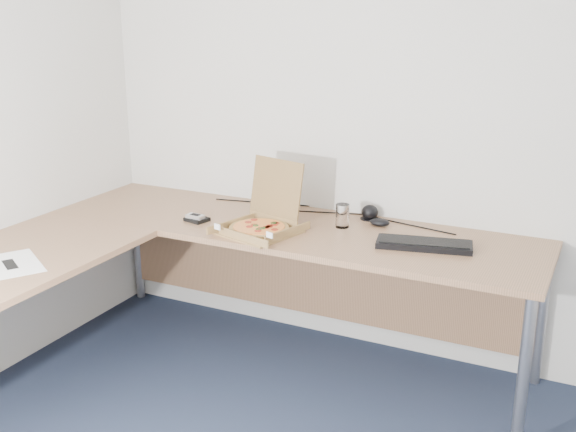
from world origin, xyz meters
The scene contains 11 objects.
room_shell centered at (0.00, 0.00, 1.25)m, with size 3.50×3.50×2.50m, color silver, non-canonical shape.
desk centered at (-0.82, 0.97, 0.70)m, with size 2.50×2.20×0.73m.
pizza_box centered at (-0.58, 1.25, 0.77)m, with size 0.32×0.37×0.33m.
drinking_glass centered at (-0.25, 1.49, 0.79)m, with size 0.07×0.07×0.12m, color white.
keyboard centered at (0.19, 1.38, 0.74)m, with size 0.43×0.15×0.03m, color black.
mouse centered at (-0.09, 1.59, 0.75)m, with size 0.10×0.07×0.04m, color black.
wallet centered at (-0.96, 1.26, 0.74)m, with size 0.11×0.09×0.02m, color black.
phone centered at (-0.96, 1.25, 0.76)m, with size 0.09×0.05×0.02m, color #B2B5BA.
paper_sheet centered at (-1.33, 0.39, 0.73)m, with size 0.33×0.23×0.00m, color white.
dome_speaker centered at (-0.18, 1.68, 0.77)m, with size 0.10×0.10×0.08m, color black.
cable_bundle centered at (-0.43, 1.68, 0.73)m, with size 0.66×0.04×0.01m, color black, non-canonical shape.
Camera 1 is at (0.93, -1.56, 1.79)m, focal length 43.22 mm.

